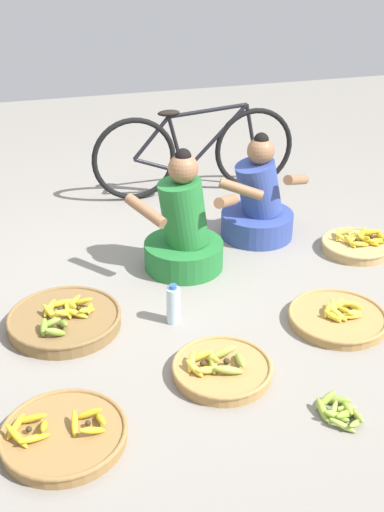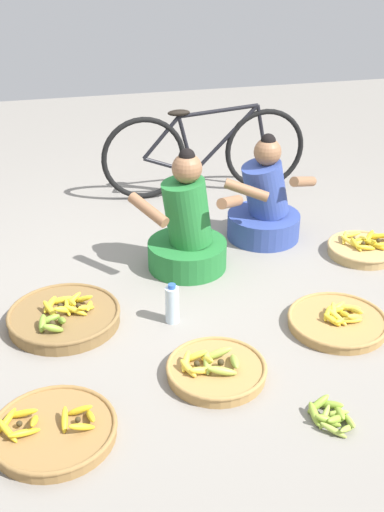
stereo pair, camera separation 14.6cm
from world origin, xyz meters
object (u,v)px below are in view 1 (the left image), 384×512
object	(u,v)px
loose_bananas_back_center	(339,411)
water_bottle	(173,305)
banana_basket_mid_left	(222,369)
banana_basket_near_vendor	(356,245)
vendor_woman_front	(184,231)
banana_basket_front_right	(63,434)
banana_basket_back_right	(65,320)
bicycle_leaning	(195,152)
banana_basket_front_center	(338,317)
vendor_woman_behind	(258,205)

from	to	relation	value
loose_bananas_back_center	water_bottle	world-z (taller)	water_bottle
banana_basket_mid_left	banana_basket_near_vendor	size ratio (longest dim) A/B	1.07
vendor_woman_front	banana_basket_front_right	distance (m)	1.69
vendor_woman_front	banana_basket_back_right	bearing A→B (deg)	-149.88
banana_basket_front_right	water_bottle	world-z (taller)	water_bottle
vendor_woman_front	water_bottle	xyz separation A→B (m)	(-0.23, -0.61, -0.15)
banana_basket_back_right	vendor_woman_front	bearing A→B (deg)	30.12
vendor_woman_front	bicycle_leaning	xyz separation A→B (m)	(0.44, 1.21, 0.09)
banana_basket_front_right	water_bottle	size ratio (longest dim) A/B	2.32
bicycle_leaning	banana_basket_front_right	size ratio (longest dim) A/B	2.99
banana_basket_front_center	loose_bananas_back_center	world-z (taller)	banana_basket_front_center
bicycle_leaning	banana_basket_back_right	world-z (taller)	bicycle_leaning
loose_bananas_back_center	water_bottle	size ratio (longest dim) A/B	1.09
banana_basket_near_vendor	water_bottle	size ratio (longest dim) A/B	1.95
water_bottle	loose_bananas_back_center	bearing A→B (deg)	-61.09
banana_basket_front_center	loose_bananas_back_center	size ratio (longest dim) A/B	2.11
banana_basket_back_right	banana_basket_near_vendor	bearing A→B (deg)	10.18
banana_basket_front_center	vendor_woman_behind	bearing A→B (deg)	91.38
vendor_woman_front	vendor_woman_behind	distance (m)	0.70
vendor_woman_behind	water_bottle	xyz separation A→B (m)	(-0.87, -0.91, -0.13)
bicycle_leaning	banana_basket_back_right	xyz separation A→B (m)	(-1.28, -1.70, -0.31)
vendor_woman_behind	banana_basket_near_vendor	size ratio (longest dim) A/B	1.61
banana_basket_back_right	loose_bananas_back_center	distance (m)	1.58
bicycle_leaning	banana_basket_front_right	xyz separation A→B (m)	(-1.39, -2.59, -0.32)
banana_basket_front_center	banana_basket_front_right	distance (m)	1.69
bicycle_leaning	banana_basket_front_right	distance (m)	2.96
vendor_woman_behind	water_bottle	distance (m)	1.27
vendor_woman_front	loose_bananas_back_center	size ratio (longest dim) A/B	3.05
loose_bananas_back_center	vendor_woman_front	bearing A→B (deg)	100.84
banana_basket_near_vendor	water_bottle	xyz separation A→B (m)	(-1.45, -0.49, 0.07)
bicycle_leaning	banana_basket_front_center	size ratio (longest dim) A/B	3.01
vendor_woman_front	loose_bananas_back_center	distance (m)	1.63
banana_basket_near_vendor	loose_bananas_back_center	bearing A→B (deg)	-121.87
vendor_woman_front	banana_basket_back_right	xyz separation A→B (m)	(-0.84, -0.49, -0.21)
water_bottle	vendor_woman_behind	bearing A→B (deg)	46.21
banana_basket_near_vendor	bicycle_leaning	bearing A→B (deg)	120.31
vendor_woman_behind	banana_basket_near_vendor	xyz separation A→B (m)	(0.58, -0.42, -0.20)
bicycle_leaning	banana_basket_back_right	distance (m)	2.15
banana_basket_front_right	loose_bananas_back_center	distance (m)	1.27
banana_basket_mid_left	banana_basket_front_center	size ratio (longest dim) A/B	0.91
banana_basket_back_right	banana_basket_front_right	size ratio (longest dim) A/B	1.13
vendor_woman_front	banana_basket_near_vendor	bearing A→B (deg)	-5.55
vendor_woman_front	banana_basket_near_vendor	size ratio (longest dim) A/B	1.70
loose_bananas_back_center	banana_basket_back_right	bearing A→B (deg)	136.16
vendor_woman_front	water_bottle	bearing A→B (deg)	-111.04
bicycle_leaning	banana_basket_front_right	world-z (taller)	bicycle_leaning
banana_basket_front_right	vendor_woman_behind	bearing A→B (deg)	46.73
bicycle_leaning	vendor_woman_front	bearing A→B (deg)	-109.95
vendor_woman_behind	banana_basket_back_right	size ratio (longest dim) A/B	1.20
vendor_woman_front	banana_basket_front_center	distance (m)	1.13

